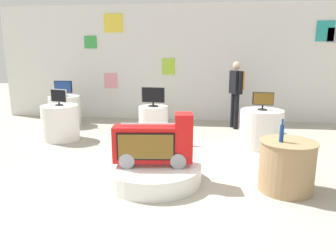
{
  "coord_description": "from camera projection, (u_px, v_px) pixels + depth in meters",
  "views": [
    {
      "loc": [
        0.65,
        -4.19,
        1.93
      ],
      "look_at": [
        0.06,
        0.83,
        0.76
      ],
      "focal_mm": 34.03,
      "sensor_mm": 36.0,
      "label": 1
    }
  ],
  "objects": [
    {
      "name": "tv_on_center_rear",
      "position": [
        153.0,
        96.0,
        6.89
      ],
      "size": [
        0.51,
        0.22,
        0.41
      ],
      "color": "black",
      "rests_on": "display_pedestal_center_rear"
    },
    {
      "name": "tv_on_right_rear",
      "position": [
        59.0,
        97.0,
        7.02
      ],
      "size": [
        0.43,
        0.17,
        0.36
      ],
      "color": "black",
      "rests_on": "display_pedestal_right_rear"
    },
    {
      "name": "back_wall_display",
      "position": [
        183.0,
        63.0,
        9.1
      ],
      "size": [
        10.81,
        0.13,
        3.25
      ],
      "color": "silver",
      "rests_on": "ground"
    },
    {
      "name": "main_display_pedestal",
      "position": [
        153.0,
        173.0,
        4.86
      ],
      "size": [
        1.46,
        1.46,
        0.27
      ],
      "primitive_type": "cylinder",
      "color": "white",
      "rests_on": "ground"
    },
    {
      "name": "bottle_on_side_table",
      "position": [
        282.0,
        133.0,
        4.36
      ],
      "size": [
        0.06,
        0.06,
        0.32
      ],
      "color": "navy",
      "rests_on": "side_table_round"
    },
    {
      "name": "shopper_browsing_near_truck",
      "position": [
        236.0,
        90.0,
        8.13
      ],
      "size": [
        0.32,
        0.53,
        1.71
      ],
      "color": "black",
      "rests_on": "ground"
    },
    {
      "name": "display_pedestal_center_rear",
      "position": [
        153.0,
        124.0,
        7.04
      ],
      "size": [
        0.64,
        0.64,
        0.79
      ],
      "primitive_type": "cylinder",
      "color": "white",
      "rests_on": "ground"
    },
    {
      "name": "display_pedestal_left_rear",
      "position": [
        261.0,
        129.0,
        6.6
      ],
      "size": [
        0.88,
        0.88,
        0.79
      ],
      "primitive_type": "cylinder",
      "color": "white",
      "rests_on": "ground"
    },
    {
      "name": "display_pedestal_right_rear",
      "position": [
        61.0,
        123.0,
        7.16
      ],
      "size": [
        0.82,
        0.82,
        0.79
      ],
      "primitive_type": "cylinder",
      "color": "white",
      "rests_on": "ground"
    },
    {
      "name": "novelty_firetruck_tv",
      "position": [
        154.0,
        144.0,
        4.75
      ],
      "size": [
        1.2,
        0.47,
        0.8
      ],
      "color": "gray",
      "rests_on": "main_display_pedestal"
    },
    {
      "name": "ground_plane",
      "position": [
        157.0,
        191.0,
        4.56
      ],
      "size": [
        30.0,
        30.0,
        0.0
      ],
      "primitive_type": "plane",
      "color": "#A8A091"
    },
    {
      "name": "tv_on_left_rear",
      "position": [
        263.0,
        100.0,
        6.46
      ],
      "size": [
        0.42,
        0.19,
        0.36
      ],
      "color": "black",
      "rests_on": "display_pedestal_left_rear"
    },
    {
      "name": "side_table_round",
      "position": [
        287.0,
        166.0,
        4.5
      ],
      "size": [
        0.79,
        0.79,
        0.73
      ],
      "color": "#9E7F56",
      "rests_on": "ground"
    },
    {
      "name": "tv_on_far_right",
      "position": [
        63.0,
        88.0,
        8.49
      ],
      "size": [
        0.48,
        0.2,
        0.41
      ],
      "color": "black",
      "rests_on": "display_pedestal_far_right"
    },
    {
      "name": "display_pedestal_far_right",
      "position": [
        65.0,
        111.0,
        8.64
      ],
      "size": [
        0.83,
        0.83,
        0.79
      ],
      "primitive_type": "cylinder",
      "color": "white",
      "rests_on": "ground"
    }
  ]
}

